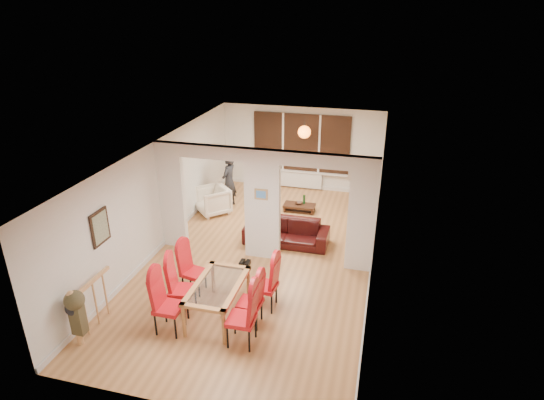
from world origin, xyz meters
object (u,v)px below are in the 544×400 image
at_px(dining_chair_lc, 193,269).
at_px(bowl, 299,203).
at_px(dining_chair_lb, 181,286).
at_px(dining_chair_ra, 241,315).
at_px(dining_table, 218,300).
at_px(dining_chair_rc, 265,283).
at_px(armchair, 213,200).
at_px(bottle, 304,199).
at_px(dining_chair_rb, 250,300).
at_px(sofa, 286,232).
at_px(dining_chair_la, 169,303).
at_px(television, 361,201).
at_px(person, 229,181).
at_px(coffee_table, 299,208).

height_order(dining_chair_lc, bowl, dining_chair_lc).
bearing_deg(dining_chair_lb, dining_chair_lc, 84.24).
bearing_deg(dining_chair_ra, dining_table, 136.87).
bearing_deg(dining_chair_ra, dining_chair_rc, 82.93).
distance_m(dining_chair_ra, armchair, 5.50).
bearing_deg(dining_chair_lb, bottle, 65.55).
bearing_deg(dining_chair_rb, dining_chair_ra, -84.96).
bearing_deg(dining_chair_rb, bowl, 95.01).
height_order(dining_chair_rb, sofa, dining_chair_rb).
xyz_separation_m(dining_table, bottle, (0.65, 5.15, -0.01)).
bearing_deg(dining_chair_la, bowl, 77.93).
height_order(sofa, television, sofa).
relative_size(dining_chair_rc, person, 0.71).
bearing_deg(person, dining_chair_rc, 36.02).
xyz_separation_m(dining_chair_rc, person, (-2.27, 4.40, 0.23)).
xyz_separation_m(dining_table, dining_chair_lb, (-0.71, -0.03, 0.21)).
xyz_separation_m(armchair, bottle, (2.44, 0.82, -0.04)).
distance_m(dining_chair_la, television, 6.89).
relative_size(dining_chair_ra, person, 0.75).
relative_size(dining_chair_la, bowl, 5.47).
relative_size(dining_chair_lb, bottle, 3.98).
height_order(dining_table, television, dining_table).
bearing_deg(dining_chair_lb, dining_chair_rc, 9.98).
relative_size(dining_chair_rc, bottle, 3.93).
bearing_deg(dining_chair_ra, person, 110.38).
xyz_separation_m(sofa, bottle, (0.05, 2.02, 0.04)).
distance_m(armchair, bowl, 2.43).
bearing_deg(armchair, coffee_table, 62.16).
xyz_separation_m(dining_chair_lb, dining_chair_ra, (1.36, -0.56, 0.02)).
bearing_deg(dining_table, dining_chair_lc, 140.20).
bearing_deg(dining_table, television, 68.65).
relative_size(dining_chair_lb, armchair, 1.33).
height_order(dining_chair_rb, dining_chair_rc, dining_chair_rc).
bearing_deg(bottle, dining_chair_lc, -107.24).
bearing_deg(sofa, dining_chair_lc, -118.51).
bearing_deg(dining_chair_lc, sofa, 73.61).
relative_size(dining_chair_la, dining_chair_ra, 0.99).
bearing_deg(dining_chair_ra, television, 74.96).
height_order(dining_chair_rc, television, dining_chair_rc).
bearing_deg(television, dining_chair_rc, 172.83).
xyz_separation_m(sofa, bowl, (-0.09, 1.96, -0.07)).
bearing_deg(dining_chair_la, bottle, 76.71).
distance_m(dining_chair_rb, armchair, 5.02).
bearing_deg(television, dining_table, 167.06).
bearing_deg(sofa, dining_chair_lb, -112.54).
height_order(dining_chair_ra, sofa, dining_chair_ra).
xyz_separation_m(dining_table, dining_chair_la, (-0.69, -0.60, 0.23)).
distance_m(dining_chair_la, dining_chair_rc, 1.82).
relative_size(dining_table, armchair, 1.79).
bearing_deg(dining_chair_la, dining_chair_rb, 21.83).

